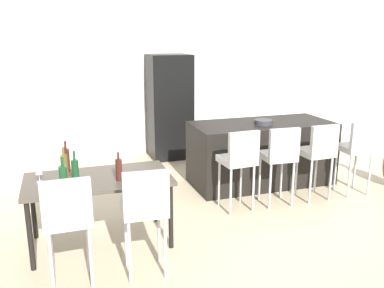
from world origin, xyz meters
The scene contains 19 objects.
ground_plane centered at (0.00, 0.00, 0.00)m, with size 10.00×10.00×0.00m, color #C6B28E.
back_wall centered at (0.00, 2.85, 1.45)m, with size 10.00×0.12×2.90m, color silver.
kitchen_island centered at (0.21, 0.66, 0.46)m, with size 2.07×0.93×0.92m, color black.
bar_chair_left centered at (-0.54, -0.19, 0.70)m, with size 0.43×0.43×1.05m.
bar_chair_middle centered at (0.03, -0.19, 0.70)m, with size 0.42×0.42×1.05m.
bar_chair_right centered at (0.60, -0.19, 0.70)m, with size 0.42×0.42×1.05m.
bar_chair_far centered at (1.23, -0.19, 0.70)m, with size 0.42×0.42×1.05m.
dining_table centered at (-2.28, -0.51, 0.67)m, with size 1.48×0.79×0.74m.
dining_chair_near centered at (-2.61, -1.27, 0.70)m, with size 0.41×0.41×1.05m.
dining_chair_far centered at (-1.95, -1.27, 0.70)m, with size 0.42×0.42×1.05m.
wine_bottle_right centered at (-2.08, -0.67, 0.86)m, with size 0.07×0.07×0.30m.
wine_bottle_middle centered at (-2.62, -0.74, 0.86)m, with size 0.08×0.08×0.32m.
wine_bottle_end centered at (-2.60, -0.36, 0.86)m, with size 0.07×0.07×0.31m.
wine_bottle_corner centered at (-2.57, -0.21, 0.87)m, with size 0.07×0.07×0.34m.
wine_bottle_left centered at (-2.50, -0.55, 0.86)m, with size 0.07×0.07×0.31m.
wine_glass_far centered at (-2.85, -0.46, 0.86)m, with size 0.07×0.07×0.17m.
refrigerator centered at (-0.72, 2.41, 0.92)m, with size 0.72×0.68×1.84m, color black.
fruit_bowl centered at (0.16, 0.53, 0.96)m, with size 0.26×0.26×0.07m, color #333338.
potted_plant centered at (2.29, 2.40, 0.33)m, with size 0.36×0.36×0.56m.
Camera 1 is at (-2.60, -4.62, 2.16)m, focal length 38.41 mm.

